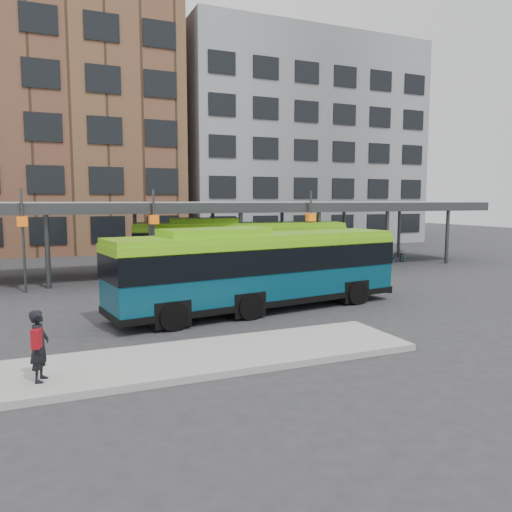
{
  "coord_description": "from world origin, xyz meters",
  "views": [
    {
      "loc": [
        -8.08,
        -15.43,
        4.24
      ],
      "look_at": [
        0.51,
        4.8,
        1.8
      ],
      "focal_mm": 35.0,
      "sensor_mm": 36.0,
      "label": 1
    }
  ],
  "objects": [
    {
      "name": "bus_front",
      "position": [
        -0.51,
        2.08,
        1.69
      ],
      "size": [
        12.0,
        4.18,
        3.24
      ],
      "rotation": [
        0.0,
        0.0,
        0.15
      ],
      "color": "#06384C",
      "rests_on": "ground"
    },
    {
      "name": "building_grey",
      "position": [
        16.0,
        32.0,
        10.0
      ],
      "size": [
        24.0,
        14.0,
        20.0
      ],
      "primitive_type": "cube",
      "color": "slate",
      "rests_on": "ground"
    },
    {
      "name": "bike_rack",
      "position": [
        12.54,
        12.14,
        0.45
      ],
      "size": [
        5.1,
        1.59,
        0.98
      ],
      "color": "slate",
      "rests_on": "ground"
    },
    {
      "name": "pedestrian",
      "position": [
        -8.3,
        -3.48,
        1.01
      ],
      "size": [
        0.54,
        0.68,
        1.63
      ],
      "rotation": [
        0.0,
        0.0,
        1.3
      ],
      "color": "black",
      "rests_on": "boarding_island"
    },
    {
      "name": "building_brick",
      "position": [
        -10.0,
        32.0,
        11.0
      ],
      "size": [
        26.0,
        14.0,
        22.0
      ],
      "primitive_type": "cube",
      "color": "brown",
      "rests_on": "ground"
    },
    {
      "name": "bus_rear",
      "position": [
        2.2,
        11.3,
        1.7
      ],
      "size": [
        12.05,
        6.03,
        3.27
      ],
      "rotation": [
        0.0,
        0.0,
        -0.31
      ],
      "color": "#06384C",
      "rests_on": "ground"
    },
    {
      "name": "ground",
      "position": [
        0.0,
        0.0,
        0.0
      ],
      "size": [
        120.0,
        120.0,
        0.0
      ],
      "primitive_type": "plane",
      "color": "#28282B",
      "rests_on": "ground"
    },
    {
      "name": "canopy",
      "position": [
        -0.06,
        12.87,
        3.91
      ],
      "size": [
        40.0,
        6.53,
        4.8
      ],
      "color": "#999B9E",
      "rests_on": "ground"
    },
    {
      "name": "boarding_island",
      "position": [
        -5.5,
        -3.0,
        0.09
      ],
      "size": [
        14.0,
        3.0,
        0.18
      ],
      "primitive_type": "cube",
      "color": "gray",
      "rests_on": "ground"
    }
  ]
}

